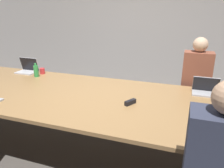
% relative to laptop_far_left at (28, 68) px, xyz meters
% --- Properties ---
extents(ground_plane, '(24.00, 24.00, 0.00)m').
position_rel_laptop_far_left_xyz_m(ground_plane, '(1.43, -0.63, -0.83)').
color(ground_plane, '#4C4742').
extents(curtain_wall, '(12.00, 0.06, 2.80)m').
position_rel_laptop_far_left_xyz_m(curtain_wall, '(1.43, 1.89, 0.57)').
color(curtain_wall, '#BCB7B2').
rests_on(curtain_wall, ground_plane).
extents(conference_table, '(4.66, 1.54, 0.76)m').
position_rel_laptop_far_left_xyz_m(conference_table, '(1.43, -0.63, -0.11)').
color(conference_table, '#9E7547').
rests_on(conference_table, ground_plane).
extents(laptop_far_left, '(0.33, 0.24, 0.25)m').
position_rel_laptop_far_left_xyz_m(laptop_far_left, '(0.00, 0.00, 0.00)').
color(laptop_far_left, silver).
rests_on(laptop_far_left, conference_table).
extents(cup_far_left, '(0.08, 0.08, 0.09)m').
position_rel_laptop_far_left_xyz_m(cup_far_left, '(0.28, 0.00, -0.02)').
color(cup_far_left, red).
rests_on(cup_far_left, conference_table).
extents(bottle_far_left, '(0.07, 0.07, 0.22)m').
position_rel_laptop_far_left_xyz_m(bottle_far_left, '(0.30, -0.17, 0.02)').
color(bottle_far_left, green).
rests_on(bottle_far_left, conference_table).
extents(laptop_far_right, '(0.31, 0.22, 0.22)m').
position_rel_laptop_far_left_xyz_m(laptop_far_right, '(2.78, -0.08, -0.01)').
color(laptop_far_right, '#B7B7BC').
rests_on(laptop_far_right, conference_table).
extents(person_far_right, '(0.40, 0.24, 1.42)m').
position_rel_laptop_far_left_xyz_m(person_far_right, '(2.68, 0.36, -0.15)').
color(person_far_right, '#2D2D38').
rests_on(person_far_right, ground_plane).
extents(stapler, '(0.11, 0.15, 0.05)m').
position_rel_laptop_far_left_xyz_m(stapler, '(1.97, -0.71, -0.05)').
color(stapler, black).
rests_on(stapler, conference_table).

